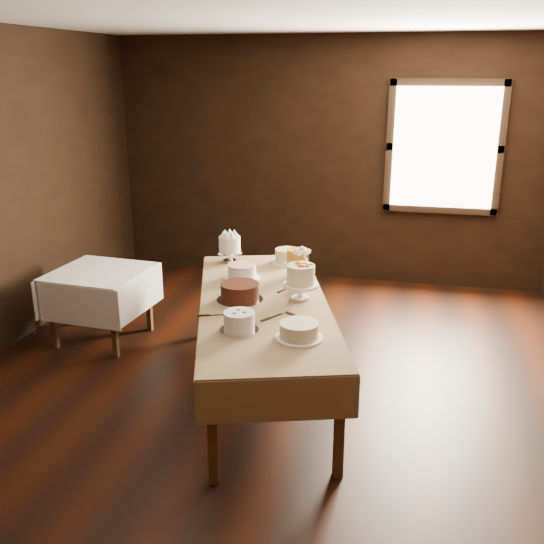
{
  "coord_description": "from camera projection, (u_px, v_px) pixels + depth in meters",
  "views": [
    {
      "loc": [
        1.02,
        -4.2,
        2.43
      ],
      "look_at": [
        0.0,
        0.2,
        0.95
      ],
      "focal_mm": 41.1,
      "sensor_mm": 36.0,
      "label": 1
    }
  ],
  "objects": [
    {
      "name": "floor",
      "position": [
        266.0,
        395.0,
        4.86
      ],
      "size": [
        5.0,
        6.0,
        0.01
      ],
      "primitive_type": "cube",
      "color": "black",
      "rests_on": "ground"
    },
    {
      "name": "ceiling",
      "position": [
        265.0,
        8.0,
        3.99
      ],
      "size": [
        5.0,
        6.0,
        0.01
      ],
      "primitive_type": "cube",
      "color": "beige",
      "rests_on": "wall_back"
    },
    {
      "name": "wall_back",
      "position": [
        327.0,
        162.0,
        7.2
      ],
      "size": [
        5.0,
        0.02,
        2.8
      ],
      "primitive_type": "cube",
      "color": "black",
      "rests_on": "ground"
    },
    {
      "name": "window",
      "position": [
        444.0,
        148.0,
        6.81
      ],
      "size": [
        1.1,
        0.05,
        1.3
      ],
      "primitive_type": "cube",
      "color": "#FFEABF",
      "rests_on": "wall_back"
    },
    {
      "name": "display_table",
      "position": [
        264.0,
        308.0,
        4.72
      ],
      "size": [
        1.64,
        2.61,
        0.75
      ],
      "rotation": [
        0.0,
        0.0,
        0.31
      ],
      "color": "#3D2715",
      "rests_on": "ground"
    },
    {
      "name": "side_table",
      "position": [
        100.0,
        279.0,
        5.7
      ],
      "size": [
        0.87,
        0.87,
        0.67
      ],
      "rotation": [
        0.0,
        0.0,
        -0.08
      ],
      "color": "#3D2715",
      "rests_on": "ground"
    },
    {
      "name": "cake_meringue",
      "position": [
        230.0,
        250.0,
        5.64
      ],
      "size": [
        0.27,
        0.27,
        0.25
      ],
      "color": "silver",
      "rests_on": "display_table"
    },
    {
      "name": "cake_speckled",
      "position": [
        287.0,
        256.0,
        5.61
      ],
      "size": [
        0.3,
        0.3,
        0.13
      ],
      "color": "white",
      "rests_on": "display_table"
    },
    {
      "name": "cake_lattice",
      "position": [
        242.0,
        273.0,
        5.2
      ],
      "size": [
        0.32,
        0.32,
        0.11
      ],
      "color": "white",
      "rests_on": "display_table"
    },
    {
      "name": "cake_caramel",
      "position": [
        296.0,
        264.0,
        5.24
      ],
      "size": [
        0.23,
        0.23,
        0.25
      ],
      "color": "white",
      "rests_on": "display_table"
    },
    {
      "name": "cake_chocolate",
      "position": [
        240.0,
        293.0,
        4.7
      ],
      "size": [
        0.41,
        0.41,
        0.14
      ],
      "color": "silver",
      "rests_on": "display_table"
    },
    {
      "name": "cake_flowers",
      "position": [
        301.0,
        284.0,
        4.72
      ],
      "size": [
        0.28,
        0.28,
        0.28
      ],
      "color": "white",
      "rests_on": "display_table"
    },
    {
      "name": "cake_swirl",
      "position": [
        239.0,
        322.0,
        4.16
      ],
      "size": [
        0.27,
        0.27,
        0.14
      ],
      "color": "silver",
      "rests_on": "display_table"
    },
    {
      "name": "cake_cream",
      "position": [
        299.0,
        331.0,
        4.04
      ],
      "size": [
        0.31,
        0.31,
        0.11
      ],
      "color": "white",
      "rests_on": "display_table"
    },
    {
      "name": "cake_server_a",
      "position": [
        278.0,
        315.0,
        4.43
      ],
      "size": [
        0.15,
        0.21,
        0.01
      ],
      "primitive_type": "cube",
      "rotation": [
        0.0,
        0.0,
        0.99
      ],
      "color": "silver",
      "rests_on": "display_table"
    },
    {
      "name": "cake_server_b",
      "position": [
        302.0,
        319.0,
        4.37
      ],
      "size": [
        0.21,
        0.16,
        0.01
      ],
      "primitive_type": "cube",
      "rotation": [
        0.0,
        0.0,
        -0.61
      ],
      "color": "silver",
      "rests_on": "display_table"
    },
    {
      "name": "cake_server_c",
      "position": [
        256.0,
        287.0,
        4.99
      ],
      "size": [
        0.09,
        0.24,
        0.01
      ],
      "primitive_type": "cube",
      "rotation": [
        0.0,
        0.0,
        1.87
      ],
      "color": "silver",
      "rests_on": "display_table"
    },
    {
      "name": "cake_server_d",
      "position": [
        290.0,
        287.0,
        5.0
      ],
      "size": [
        0.12,
        0.23,
        0.01
      ],
      "primitive_type": "cube",
      "rotation": [
        0.0,
        0.0,
        1.16
      ],
      "color": "silver",
      "rests_on": "display_table"
    },
    {
      "name": "cake_server_e",
      "position": [
        220.0,
        315.0,
        4.44
      ],
      "size": [
        0.23,
        0.11,
        0.01
      ],
      "primitive_type": "cube",
      "rotation": [
        0.0,
        0.0,
        0.37
      ],
      "color": "silver",
      "rests_on": "display_table"
    },
    {
      "name": "flower_vase",
      "position": [
        302.0,
        281.0,
        4.97
      ],
      "size": [
        0.16,
        0.16,
        0.12
      ],
      "primitive_type": "imported",
      "rotation": [
        0.0,
        0.0,
        0.51
      ],
      "color": "#2D2823",
      "rests_on": "display_table"
    },
    {
      "name": "flower_bouquet",
      "position": [
        302.0,
        259.0,
        4.92
      ],
      "size": [
        0.14,
        0.14,
        0.2
      ],
      "primitive_type": null,
      "color": "white",
      "rests_on": "flower_vase"
    }
  ]
}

